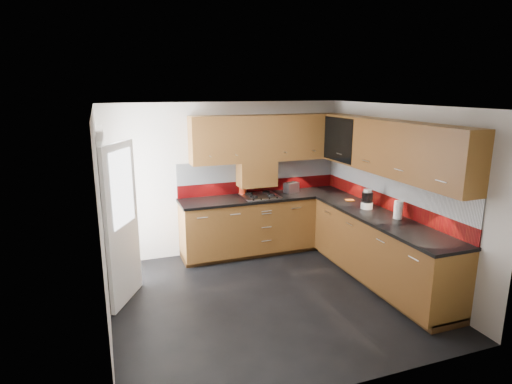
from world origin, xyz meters
name	(u,v)px	position (x,y,z in m)	size (l,w,h in m)	color
room	(268,183)	(0.00, 0.00, 1.50)	(4.00, 3.80, 2.64)	black
base_cabinets	(317,237)	(1.07, 0.72, 0.44)	(2.70, 3.20, 0.95)	#573213
countertop	(317,207)	(1.05, 0.70, 0.92)	(2.72, 3.22, 0.04)	black
backsplash	(324,183)	(1.28, 0.93, 1.21)	(2.70, 3.20, 0.54)	maroon
upper_cabinets	(328,143)	(1.23, 0.78, 1.84)	(2.50, 3.20, 0.72)	#573213
extractor_hood	(257,174)	(0.45, 1.64, 1.28)	(0.60, 0.33, 0.40)	#573213
glass_cabinet	(346,137)	(1.71, 1.07, 1.87)	(0.32, 0.80, 0.66)	black
back_door	(113,218)	(-1.78, 0.75, 1.03)	(0.42, 1.19, 2.04)	white
gas_hob	(260,196)	(0.45, 1.47, 0.95)	(0.56, 0.50, 0.04)	silver
utensil_pot	(243,189)	(0.24, 1.70, 1.03)	(0.12, 0.12, 0.42)	red
toaster	(291,187)	(1.03, 1.56, 1.02)	(0.27, 0.21, 0.17)	silver
food_processor	(367,200)	(1.63, 0.31, 1.07)	(0.17, 0.17, 0.28)	white
paper_towel	(398,210)	(1.73, -0.24, 1.06)	(0.11, 0.11, 0.24)	white
orange_cloth	(350,200)	(1.64, 0.77, 0.95)	(0.12, 0.11, 0.01)	#D46117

